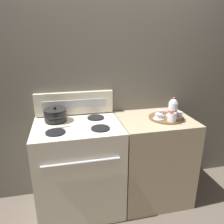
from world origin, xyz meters
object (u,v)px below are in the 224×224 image
teapot (173,110)px  teacup_right (159,117)px  teacup_left (160,112)px  creamer_jug (179,115)px  stove (80,168)px  saucepan (55,115)px  serving_tray (166,118)px  teacup_front (171,114)px

teapot → teacup_right: bearing=139.5°
teacup_left → creamer_jug: bearing=-47.2°
stove → teapot: size_ratio=3.97×
stove → saucepan: 0.57m
serving_tray → teacup_left: (-0.03, 0.08, 0.03)m
teapot → creamer_jug: (0.10, 0.05, -0.07)m
creamer_jug → saucepan: bearing=169.4°
creamer_jug → teacup_front: bearing=111.8°
serving_tray → teacup_front: 0.08m
saucepan → teacup_left: saucepan is taller
serving_tray → teacup_front: (0.06, 0.03, 0.03)m
serving_tray → creamer_jug: bearing=-31.3°
serving_tray → teacup_front: teacup_front is taller
saucepan → teapot: 1.09m
teacup_front → stove: bearing=-179.7°
serving_tray → teacup_front: size_ratio=3.32×
teacup_left → teacup_front: 0.11m
saucepan → serving_tray: (1.06, -0.16, -0.06)m
teapot → creamer_jug: size_ratio=3.39×
stove → saucepan: size_ratio=3.14×
teacup_left → stove: bearing=-176.0°
teacup_left → teacup_right: (-0.06, -0.11, 0.00)m
stove → teacup_front: teacup_front is taller
teapot → teacup_left: 0.21m
teacup_left → teacup_front: same height
stove → creamer_jug: (0.97, -0.08, 0.50)m
stove → teacup_front: (0.93, 0.00, 0.49)m
teacup_right → creamer_jug: (0.19, -0.03, 0.01)m
saucepan → teacup_front: 1.13m
stove → teacup_left: teacup_left is taller
saucepan → teapot: bearing=-14.1°
saucepan → teacup_right: size_ratio=2.85×
creamer_jug → stove: bearing=175.1°
teapot → creamer_jug: teapot is taller
teacup_right → teacup_front: (0.16, 0.05, 0.00)m
teacup_front → creamer_jug: bearing=-68.2°
saucepan → serving_tray: saucepan is taller
stove → creamer_jug: 1.09m
teapot → teacup_left: bearing=100.0°
serving_tray → teapot: bearing=-88.8°
teacup_front → creamer_jug: (0.03, -0.09, 0.01)m
stove → teacup_left: bearing=4.0°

